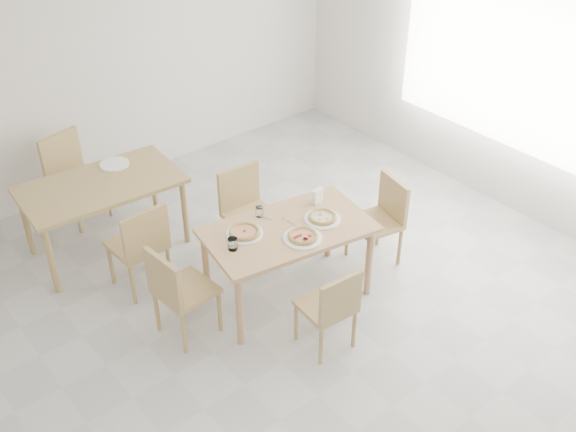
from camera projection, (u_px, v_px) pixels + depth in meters
room at (530, 76)px, 6.56m from camera, size 7.28×7.00×7.00m
main_table at (288, 236)px, 5.78m from camera, size 1.54×1.03×0.75m
chair_south at (332, 306)px, 5.34m from camera, size 0.42×0.42×0.80m
chair_north at (246, 207)px, 6.42m from camera, size 0.46×0.46×0.91m
chair_west at (177, 289)px, 5.44m from camera, size 0.47×0.47×0.88m
chair_east at (382, 215)px, 6.35m from camera, size 0.50×0.50×0.86m
plate_margherita at (245, 234)px, 5.65m from camera, size 0.31×0.31×0.02m
plate_mushroom at (322, 219)px, 5.83m from camera, size 0.32×0.32×0.02m
plate_pepperoni at (303, 238)px, 5.60m from camera, size 0.33×0.33×0.02m
pizza_margherita at (245, 232)px, 5.63m from camera, size 0.32×0.32×0.03m
pizza_mushroom at (322, 217)px, 5.82m from camera, size 0.27×0.27×0.03m
pizza_pepperoni at (303, 236)px, 5.58m from camera, size 0.28×0.28×0.03m
tumbler_a at (260, 212)px, 5.86m from camera, size 0.07×0.07×0.09m
tumbler_b at (233, 244)px, 5.46m from camera, size 0.08×0.08×0.10m
napkin_holder at (317, 196)px, 6.03m from camera, size 0.13×0.08×0.14m
fork_a at (263, 217)px, 5.87m from camera, size 0.06×0.17×0.01m
fork_b at (290, 222)px, 5.80m from camera, size 0.04×0.18×0.01m
second_table at (102, 191)px, 6.39m from camera, size 1.53×0.94×0.75m
chair_back_s at (141, 243)px, 5.94m from camera, size 0.47×0.47×0.90m
chair_back_n at (71, 171)px, 6.95m from camera, size 0.55×0.55×0.93m
plate_empty at (114, 164)px, 6.62m from camera, size 0.29×0.29×0.02m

